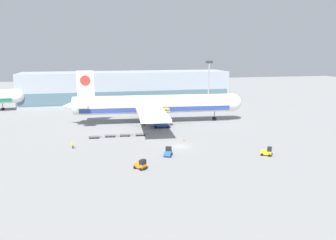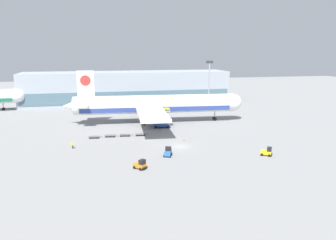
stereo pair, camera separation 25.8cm
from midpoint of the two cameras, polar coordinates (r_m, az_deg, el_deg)
name	(u,v)px [view 1 (the left image)]	position (r m, az deg, el deg)	size (l,w,h in m)	color
ground_plane	(181,147)	(80.09, 2.13, -4.64)	(400.00, 400.00, 0.00)	gray
terminal_building	(127,87)	(148.34, -7.18, 5.64)	(90.00, 18.20, 14.00)	#9EA8B2
light_mast	(209,81)	(133.39, 7.06, 6.84)	(2.80, 0.50, 19.16)	#9EA0A5
airplane_main	(153,105)	(105.89, -2.64, 2.65)	(58.08, 48.48, 17.00)	white
scissor_lift_loader	(161,120)	(99.77, -1.25, -0.05)	(5.42, 3.72, 5.77)	#284C99
baggage_tug_foreground	(168,152)	(72.70, -0.06, -5.63)	(2.38, 2.79, 2.00)	#2D66B7
baggage_tug_mid	(267,152)	(76.24, 16.79, -5.31)	(2.81, 2.63, 2.00)	yellow
baggage_tug_far	(141,165)	(65.16, -4.87, -7.76)	(2.68, 2.78, 2.00)	orange
baggage_dolly_lead	(94,137)	(89.71, -12.84, -2.87)	(3.77, 1.86, 0.48)	#56565B
baggage_dolly_second	(110,136)	(90.16, -10.15, -2.68)	(3.77, 1.86, 0.48)	#56565B
baggage_dolly_third	(125,135)	(90.35, -7.60, -2.57)	(3.77, 1.86, 0.48)	#56565B
baggage_dolly_trail	(141,134)	(90.45, -4.89, -2.49)	(3.77, 1.86, 0.48)	#56565B
ground_crew_near	(73,145)	(81.29, -16.35, -4.12)	(0.55, 0.31, 1.74)	black
traffic_cone_near	(184,139)	(85.29, 2.72, -3.37)	(0.40, 0.40, 0.72)	black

